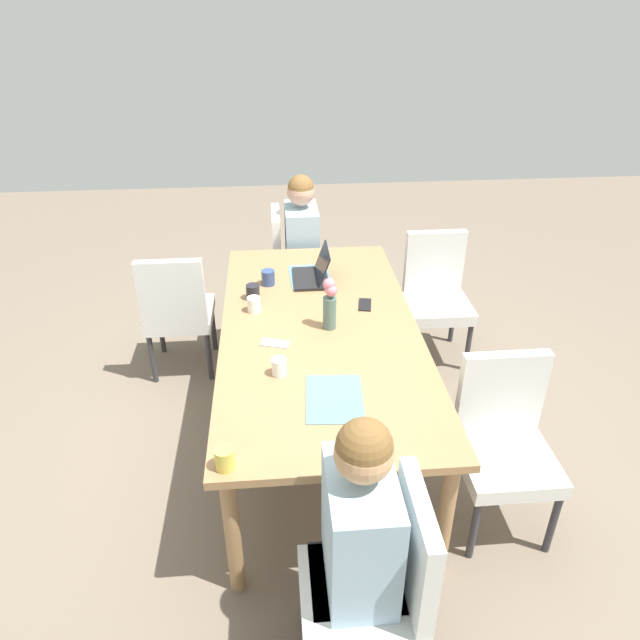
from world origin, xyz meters
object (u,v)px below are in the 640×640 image
at_px(person_head_left_left_near, 358,563).
at_px(phone_black, 365,305).
at_px(dining_table, 320,338).
at_px(coffee_mug_near_left, 279,367).
at_px(chair_head_right_left_mid, 292,261).
at_px(coffee_mug_centre_right, 254,304).
at_px(person_head_right_left_mid, 302,260).
at_px(coffee_mug_near_right, 268,278).
at_px(coffee_mug_far_left, 225,459).
at_px(coffee_mug_centre_left, 253,292).
at_px(laptop_head_right_left_mid, 314,274).
at_px(chair_head_left_left_near, 381,581).
at_px(phone_silver, 275,343).
at_px(chair_near_right_mid, 436,291).
at_px(chair_near_right_near, 504,437).
at_px(flower_vase, 330,303).
at_px(chair_far_left_far, 177,309).

distance_m(person_head_left_left_near, phone_black, 1.62).
height_order(dining_table, coffee_mug_near_left, coffee_mug_near_left).
height_order(chair_head_right_left_mid, coffee_mug_near_left, chair_head_right_left_mid).
xyz_separation_m(person_head_left_left_near, coffee_mug_centre_right, (1.57, 0.39, 0.25)).
xyz_separation_m(person_head_right_left_mid, coffee_mug_near_right, (-0.81, 0.26, 0.26)).
bearing_deg(coffee_mug_far_left, coffee_mug_centre_left, -3.68).
relative_size(person_head_right_left_mid, laptop_head_right_left_mid, 3.73).
distance_m(chair_head_left_left_near, coffee_mug_centre_right, 1.72).
bearing_deg(person_head_right_left_mid, dining_table, -179.10).
xyz_separation_m(chair_head_left_left_near, chair_head_right_left_mid, (2.83, 0.20, 0.00)).
distance_m(dining_table, phone_silver, 0.30).
bearing_deg(phone_silver, coffee_mug_centre_right, -55.19).
xyz_separation_m(chair_head_right_left_mid, coffee_mug_near_right, (-0.87, 0.18, 0.29)).
relative_size(chair_head_right_left_mid, coffee_mug_centre_left, 9.98).
height_order(chair_near_right_mid, phone_silver, chair_near_right_mid).
relative_size(chair_near_right_near, phone_silver, 6.00).
xyz_separation_m(dining_table, person_head_right_left_mid, (1.37, 0.02, -0.14)).
height_order(chair_head_left_left_near, phone_black, chair_head_left_left_near).
relative_size(person_head_left_left_near, coffee_mug_centre_right, 13.49).
distance_m(coffee_mug_centre_left, coffee_mug_far_left, 1.41).
distance_m(dining_table, chair_head_right_left_mid, 1.44).
height_order(person_head_right_left_mid, coffee_mug_centre_left, person_head_right_left_mid).
relative_size(chair_head_left_left_near, coffee_mug_centre_left, 9.98).
xyz_separation_m(dining_table, chair_near_right_mid, (0.83, -0.89, -0.17)).
distance_m(coffee_mug_near_right, coffee_mug_centre_right, 0.35).
xyz_separation_m(coffee_mug_near_left, coffee_mug_far_left, (-0.61, 0.23, 0.00)).
distance_m(chair_head_right_left_mid, phone_black, 1.27).
xyz_separation_m(person_head_right_left_mid, phone_black, (-1.13, -0.31, 0.21)).
bearing_deg(dining_table, chair_near_right_near, -130.07).
bearing_deg(person_head_right_left_mid, chair_head_right_left_mid, 51.24).
height_order(coffee_mug_near_right, phone_silver, coffee_mug_near_right).
bearing_deg(coffee_mug_near_right, chair_near_right_near, -138.60).
relative_size(chair_head_right_left_mid, flower_vase, 3.06).
bearing_deg(person_head_left_left_near, chair_head_right_left_mid, 2.53).
distance_m(chair_head_left_left_near, laptop_head_right_left_mid, 2.03).
xyz_separation_m(laptop_head_right_left_mid, coffee_mug_near_right, (-0.04, 0.29, 0.00)).
relative_size(chair_head_left_left_near, laptop_head_right_left_mid, 2.81).
distance_m(chair_head_left_left_near, coffee_mug_near_left, 1.08).
bearing_deg(coffee_mug_near_left, coffee_mug_near_right, 2.58).
height_order(laptop_head_right_left_mid, coffee_mug_near_right, laptop_head_right_left_mid).
xyz_separation_m(chair_near_right_mid, coffee_mug_centre_left, (-0.45, 1.27, 0.28)).
bearing_deg(chair_far_left_far, coffee_mug_far_left, -166.10).
distance_m(person_head_right_left_mid, coffee_mug_far_left, 2.45).
relative_size(chair_head_left_left_near, phone_black, 6.00).
xyz_separation_m(coffee_mug_near_right, coffee_mug_far_left, (-1.59, 0.18, -0.00)).
bearing_deg(person_head_left_left_near, chair_far_left_far, 23.99).
distance_m(coffee_mug_centre_left, phone_silver, 0.54).
bearing_deg(dining_table, person_head_right_left_mid, 0.90).
xyz_separation_m(person_head_left_left_near, phone_black, (1.58, -0.26, 0.21)).
bearing_deg(chair_far_left_far, chair_near_right_near, -129.47).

